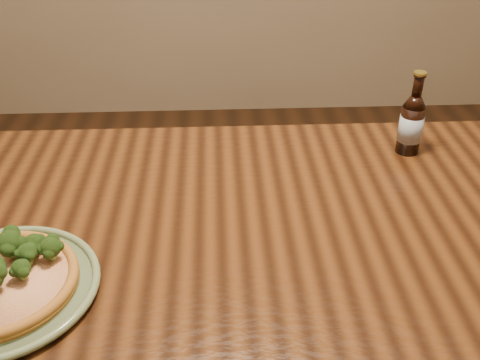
{
  "coord_description": "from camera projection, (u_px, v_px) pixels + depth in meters",
  "views": [
    {
      "loc": [
        -0.03,
        -0.73,
        1.4
      ],
      "look_at": [
        0.02,
        0.18,
        0.82
      ],
      "focal_mm": 42.0,
      "sensor_mm": 36.0,
      "label": 1
    }
  ],
  "objects": [
    {
      "name": "plate",
      "position": [
        0.0,
        288.0,
        0.92
      ],
      "size": [
        0.32,
        0.32,
        0.02
      ],
      "rotation": [
        0.0,
        0.0,
        0.31
      ],
      "color": "#667852",
      "rests_on": "table"
    },
    {
      "name": "beer_bottle",
      "position": [
        411.0,
        123.0,
        1.28
      ],
      "size": [
        0.05,
        0.05,
        0.2
      ],
      "rotation": [
        0.0,
        0.0,
        -0.4
      ],
      "color": "black",
      "rests_on": "table"
    },
    {
      "name": "table",
      "position": [
        233.0,
        272.0,
        1.1
      ],
      "size": [
        1.6,
        0.9,
        0.75
      ],
      "color": "#44230E",
      "rests_on": "ground"
    }
  ]
}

